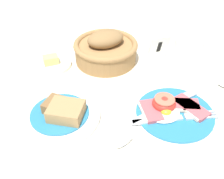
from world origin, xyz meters
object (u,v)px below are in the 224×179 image
at_px(number_card, 157,46).
at_px(teaspoon_near_cup, 153,75).
at_px(breakfast_plate, 173,113).
at_px(butter_dish, 51,64).
at_px(sugar_cup, 188,49).
at_px(teaspoon_by_saucer, 221,84).
at_px(teaspoon_stray, 119,145).
at_px(bread_plate, 61,114).
at_px(bread_basket, 106,49).

xyz_separation_m(number_card, teaspoon_near_cup, (-0.03, -0.09, -0.03)).
distance_m(breakfast_plate, butter_dish, 0.36).
distance_m(sugar_cup, teaspoon_by_saucer, 0.14).
distance_m(butter_dish, teaspoon_stray, 0.34).
height_order(bread_plate, number_card, number_card).
bearing_deg(sugar_cup, bread_plate, -152.12).
relative_size(butter_dish, teaspoon_near_cup, 0.57).
xyz_separation_m(sugar_cup, bread_basket, (-0.23, 0.03, 0.00)).
height_order(bread_plate, bread_basket, bread_basket).
height_order(breakfast_plate, number_card, number_card).
xyz_separation_m(sugar_cup, butter_dish, (-0.39, 0.02, -0.03)).
relative_size(bread_plate, sugar_cup, 2.12).
distance_m(sugar_cup, butter_dish, 0.39).
height_order(bread_plate, teaspoon_near_cup, bread_plate).
bearing_deg(bread_basket, bread_plate, -120.44).
height_order(bread_basket, teaspoon_near_cup, bread_basket).
height_order(sugar_cup, teaspoon_by_saucer, sugar_cup).
bearing_deg(bread_plate, teaspoon_by_saucer, 7.77).
relative_size(bread_basket, number_card, 2.44).
distance_m(bread_plate, butter_dish, 0.21).
height_order(sugar_cup, teaspoon_stray, sugar_cup).
bearing_deg(teaspoon_stray, number_card, 15.83).
relative_size(breakfast_plate, bread_plate, 1.33).
distance_m(bread_basket, teaspoon_stray, 0.32).
bearing_deg(sugar_cup, teaspoon_by_saucer, -73.38).
relative_size(sugar_cup, bread_basket, 0.46).
bearing_deg(teaspoon_near_cup, number_card, 165.27).
distance_m(number_card, teaspoon_stray, 0.35).
bearing_deg(sugar_cup, breakfast_plate, -117.85).
bearing_deg(breakfast_plate, teaspoon_stray, -154.10).
relative_size(teaspoon_by_saucer, teaspoon_stray, 1.16).
bearing_deg(butter_dish, sugar_cup, -3.22).
relative_size(breakfast_plate, bread_basket, 1.31).
distance_m(bread_basket, number_card, 0.15).
xyz_separation_m(sugar_cup, teaspoon_by_saucer, (0.04, -0.14, -0.03)).
xyz_separation_m(butter_dish, teaspoon_stray, (0.14, -0.31, -0.00)).
bearing_deg(sugar_cup, teaspoon_stray, -130.99).
distance_m(number_card, teaspoon_near_cup, 0.11).
height_order(sugar_cup, number_card, number_card).
height_order(breakfast_plate, butter_dish, breakfast_plate).
relative_size(breakfast_plate, butter_dish, 2.13).
height_order(butter_dish, teaspoon_by_saucer, butter_dish).
bearing_deg(teaspoon_by_saucer, sugar_cup, 136.21).
relative_size(breakfast_plate, teaspoon_near_cup, 1.21).
relative_size(bread_plate, teaspoon_near_cup, 0.91).
height_order(butter_dish, number_card, number_card).
bearing_deg(sugar_cup, bread_basket, 173.36).
height_order(bread_plate, butter_dish, bread_plate).
distance_m(teaspoon_by_saucer, teaspoon_near_cup, 0.17).
relative_size(breakfast_plate, number_card, 3.19).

